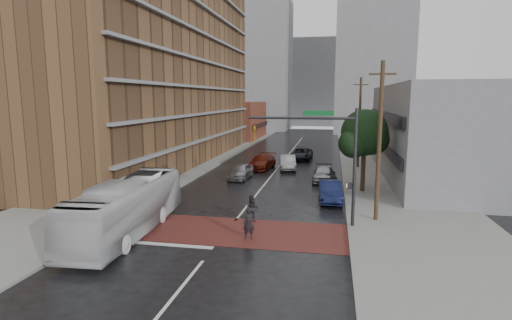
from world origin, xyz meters
The scene contains 24 objects.
ground centered at (0.00, 0.00, 0.00)m, with size 160.00×160.00×0.00m, color black.
crosswalk centered at (0.00, 0.50, 0.01)m, with size 14.00×5.00×0.02m, color maroon.
sidewalk_west centered at (-11.50, 25.00, 0.07)m, with size 9.00×90.00×0.15m, color gray.
sidewalk_east centered at (11.50, 25.00, 0.07)m, with size 9.00×90.00×0.15m, color gray.
apartment_block centered at (-14.00, 24.00, 14.00)m, with size 10.00×44.00×28.00m, color brown.
storefront_west centered at (-12.00, 54.00, 3.50)m, with size 8.00×16.00×7.00m, color brown.
building_east centered at (16.50, 20.00, 4.50)m, with size 11.00×26.00×9.00m, color gray.
distant_tower_west centered at (-14.00, 78.00, 16.00)m, with size 18.00×16.00×32.00m, color gray.
distant_tower_east centered at (14.00, 72.00, 18.00)m, with size 16.00×14.00×36.00m, color gray.
distant_tower_center centered at (0.00, 95.00, 12.00)m, with size 12.00×10.00×24.00m, color gray.
street_tree centered at (8.52, 12.03, 4.73)m, with size 4.20×4.10×6.90m.
signal_mast centered at (5.85, 2.50, 4.73)m, with size 6.50×0.30×7.20m.
utility_pole_near centered at (8.80, 4.00, 5.14)m, with size 1.60×0.26×10.00m.
utility_pole_far centered at (8.80, 24.00, 5.14)m, with size 1.60×0.26×10.00m.
transit_bus centered at (-5.50, -1.00, 1.57)m, with size 2.64×11.29×3.15m, color silver.
pedestrian_a centered at (1.56, -0.58, 0.90)m, with size 0.66×0.43×1.81m, color black.
pedestrian_b centered at (1.10, 2.51, 0.86)m, with size 0.83×0.65×1.71m, color black.
car_travel_a centered at (-2.72, 15.66, 0.75)m, with size 1.78×4.42×1.51m, color #97999E.
car_travel_b centered at (1.16, 21.69, 0.78)m, with size 1.66×4.75×1.57m, color #B7BAC0.
car_travel_c centered at (-1.70, 21.56, 0.78)m, with size 2.18×5.36×1.55m, color maroon.
suv_travel centered at (2.11, 29.00, 0.74)m, with size 2.47×5.35×1.49m, color black.
car_parked_near centered at (5.90, 8.66, 0.77)m, with size 1.62×4.66×1.53m, color #12193F.
car_parked_mid centered at (5.38, 16.00, 0.69)m, with size 1.92×4.72×1.37m, color black.
car_parked_far centered at (5.20, 16.00, 0.77)m, with size 1.81×4.50×1.53m, color #A7A8AE.
Camera 1 is at (6.00, -21.42, 7.79)m, focal length 28.00 mm.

